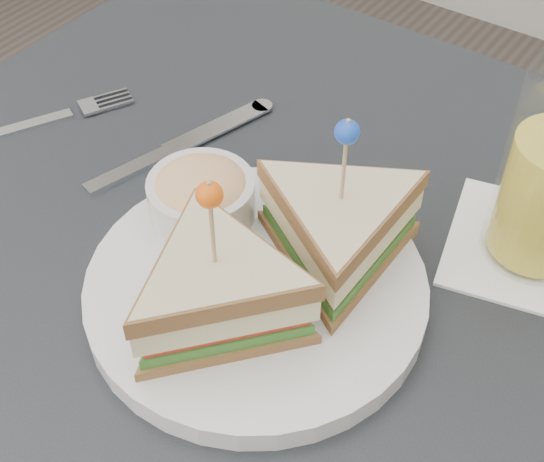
{
  "coord_description": "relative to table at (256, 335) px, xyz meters",
  "views": [
    {
      "loc": [
        0.24,
        -0.31,
        1.2
      ],
      "look_at": [
        0.01,
        0.01,
        0.8
      ],
      "focal_mm": 50.0,
      "sensor_mm": 36.0,
      "label": 1
    }
  ],
  "objects": [
    {
      "name": "plate_meal",
      "position": [
        0.02,
        -0.01,
        0.12
      ],
      "size": [
        0.33,
        0.33,
        0.15
      ],
      "rotation": [
        0.0,
        0.0,
        0.34
      ],
      "color": "silver",
      "rests_on": "table"
    },
    {
      "name": "table",
      "position": [
        0.0,
        0.0,
        0.0
      ],
      "size": [
        0.8,
        0.8,
        0.75
      ],
      "color": "black",
      "rests_on": "ground"
    },
    {
      "name": "cutlery_fork",
      "position": [
        -0.28,
        0.05,
        0.08
      ],
      "size": [
        0.1,
        0.16,
        0.01
      ],
      "rotation": [
        0.0,
        0.0,
        -0.49
      ],
      "color": "white",
      "rests_on": "table"
    },
    {
      "name": "cutlery_knife",
      "position": [
        -0.15,
        0.08,
        0.08
      ],
      "size": [
        0.07,
        0.2,
        0.01
      ],
      "rotation": [
        0.0,
        0.0,
        -0.28
      ],
      "color": "white",
      "rests_on": "table"
    }
  ]
}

